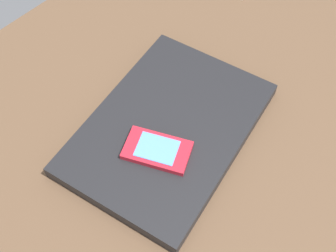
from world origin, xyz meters
TOP-DOWN VIEW (x-y plane):
  - desk_surface at (0.00, 0.00)cm, footprint 120.00×80.00cm
  - laptop_closed at (6.59, -2.57)cm, footprint 38.79×30.12cm
  - cell_phone_on_laptop at (1.42, -4.82)cm, footprint 9.83×12.07cm

SIDE VIEW (x-z plane):
  - desk_surface at x=0.00cm, z-range 0.00..3.00cm
  - laptop_closed at x=6.59cm, z-range 3.00..5.47cm
  - cell_phone_on_laptop at x=1.42cm, z-range 5.43..6.59cm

